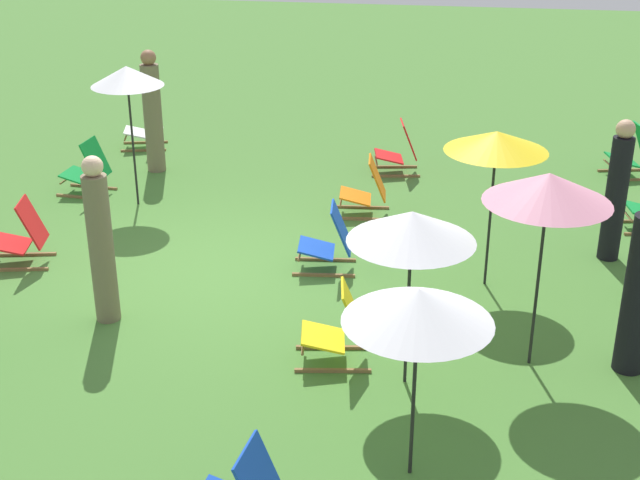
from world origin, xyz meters
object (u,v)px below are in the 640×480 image
at_px(umbrella_2, 548,188).
at_px(umbrella_0, 497,142).
at_px(umbrella_1, 418,306).
at_px(umbrella_4, 412,227).
at_px(person_1, 639,291).
at_px(deckchair_12, 88,170).
at_px(deckchair_13, 329,241).
at_px(deckchair_4, 338,329).
at_px(person_2, 153,113).
at_px(deckchair_6, 366,190).
at_px(deckchair_3, 22,236).
at_px(person_3, 101,243).
at_px(deckchair_14, 146,127).
at_px(umbrella_3, 127,76).
at_px(deckchair_5, 399,150).
at_px(deckchair_9, 633,154).
at_px(person_0, 616,192).

bearing_deg(umbrella_2, umbrella_0, -166.06).
bearing_deg(umbrella_1, umbrella_0, 169.85).
relative_size(umbrella_4, person_1, 0.97).
height_order(deckchair_12, deckchair_13, same).
bearing_deg(umbrella_0, umbrella_2, 13.94).
relative_size(deckchair_4, person_1, 0.45).
distance_m(umbrella_2, person_2, 7.52).
bearing_deg(deckchair_6, person_2, -115.76).
bearing_deg(deckchair_3, person_3, 40.72).
distance_m(deckchair_3, person_1, 7.16).
relative_size(deckchair_14, umbrella_3, 0.42).
distance_m(deckchair_5, person_2, 3.89).
xyz_separation_m(deckchair_9, umbrella_2, (5.87, -1.86, 1.50)).
xyz_separation_m(deckchair_14, umbrella_4, (6.60, 4.89, 1.26)).
bearing_deg(person_0, person_3, -158.77).
bearing_deg(person_0, umbrella_2, -115.03).
bearing_deg(umbrella_2, person_1, 92.46).
height_order(deckchair_12, umbrella_4, umbrella_4).
height_order(deckchair_5, person_1, person_1).
height_order(deckchair_5, deckchair_9, same).
height_order(deckchair_14, umbrella_1, umbrella_1).
relative_size(deckchair_5, umbrella_0, 0.44).
bearing_deg(deckchair_4, deckchair_5, 169.94).
distance_m(umbrella_2, person_1, 1.39).
relative_size(umbrella_1, person_0, 0.95).
xyz_separation_m(deckchair_3, deckchair_6, (-2.25, 4.00, 0.00)).
xyz_separation_m(deckchair_13, deckchair_14, (-4.24, -3.79, 0.00)).
bearing_deg(deckchair_14, deckchair_5, 68.15).
bearing_deg(umbrella_0, person_0, 122.62).
relative_size(deckchair_9, deckchair_12, 1.01).
bearing_deg(deckchair_12, deckchair_9, 108.59).
bearing_deg(umbrella_1, person_1, 133.82).
relative_size(deckchair_3, person_1, 0.46).
distance_m(umbrella_4, person_2, 7.05).
bearing_deg(umbrella_4, person_1, 105.01).
bearing_deg(deckchair_5, deckchair_3, -56.51).
distance_m(umbrella_1, person_0, 5.13).
bearing_deg(person_1, deckchair_5, 19.27).
height_order(umbrella_1, person_1, person_1).
height_order(deckchair_3, person_1, person_1).
height_order(deckchair_6, umbrella_4, umbrella_4).
height_order(umbrella_2, person_0, umbrella_2).
bearing_deg(deckchair_4, deckchair_14, -154.92).
relative_size(umbrella_0, person_1, 1.03).
xyz_separation_m(umbrella_1, person_0, (-4.59, 2.18, -0.69)).
bearing_deg(deckchair_14, umbrella_1, 18.34).
distance_m(umbrella_0, umbrella_3, 5.25).
xyz_separation_m(deckchair_13, umbrella_0, (0.11, 1.89, 1.39)).
height_order(deckchair_12, person_3, person_3).
bearing_deg(umbrella_2, deckchair_5, -162.25).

